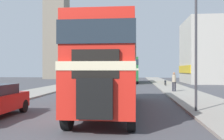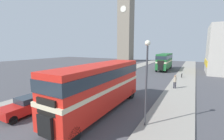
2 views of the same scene
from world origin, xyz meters
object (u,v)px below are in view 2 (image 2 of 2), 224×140
at_px(car_parked_near, 31,104).
at_px(bicycle_on_pavement, 182,75).
at_px(bus_distant, 165,60).
at_px(street_lamp, 147,71).
at_px(pedestrian_walking, 175,81).
at_px(church_tower, 126,16).
at_px(double_decker_bus, 100,84).

xyz_separation_m(car_parked_near, bicycle_on_pavement, (10.02, 22.64, -0.28)).
distance_m(bus_distant, street_lamp, 29.02).
bearing_deg(car_parked_near, pedestrian_walking, 54.51).
distance_m(street_lamp, church_tower, 53.66).
distance_m(double_decker_bus, car_parked_near, 6.12).
height_order(bicycle_on_pavement, street_lamp, street_lamp).
height_order(bus_distant, church_tower, church_tower).
bearing_deg(bicycle_on_pavement, street_lamp, -92.36).
bearing_deg(pedestrian_walking, car_parked_near, -125.49).
bearing_deg(car_parked_near, bicycle_on_pavement, 66.12).
distance_m(double_decker_bus, bicycle_on_pavement, 20.30).
bearing_deg(bus_distant, pedestrian_walking, -75.76).
height_order(bicycle_on_pavement, church_tower, church_tower).
bearing_deg(car_parked_near, double_decker_bus, 31.46).
xyz_separation_m(bus_distant, church_tower, (-18.53, 18.04, 15.47)).
bearing_deg(double_decker_bus, pedestrian_walking, 65.83).
xyz_separation_m(car_parked_near, street_lamp, (9.19, 2.40, 3.19)).
height_order(double_decker_bus, bus_distant, double_decker_bus).
distance_m(pedestrian_walking, church_tower, 45.39).
bearing_deg(street_lamp, pedestrian_walking, 86.83).
bearing_deg(church_tower, street_lamp, -64.50).
distance_m(double_decker_bus, pedestrian_walking, 11.80).
bearing_deg(street_lamp, church_tower, 115.50).
relative_size(double_decker_bus, street_lamp, 1.88).
relative_size(bus_distant, church_tower, 0.28).
bearing_deg(street_lamp, car_parked_near, -165.37).
xyz_separation_m(bicycle_on_pavement, church_tower, (-23.14, 26.53, 17.41)).
height_order(bus_distant, car_parked_near, bus_distant).
relative_size(bus_distant, car_parked_near, 2.08).
bearing_deg(car_parked_near, bus_distant, 80.13).
xyz_separation_m(double_decker_bus, bus_distant, (0.40, 28.06, -0.03)).
distance_m(pedestrian_walking, bicycle_on_pavement, 8.90).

